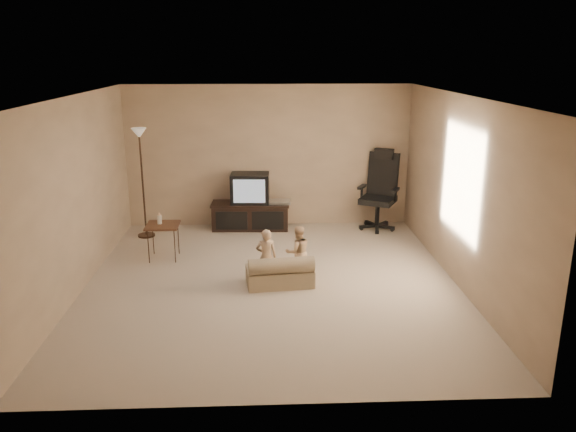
# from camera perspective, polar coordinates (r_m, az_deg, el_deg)

# --- Properties ---
(floor) EXTENTS (5.50, 5.50, 0.00)m
(floor) POSITION_cam_1_polar(r_m,az_deg,el_deg) (7.69, -1.68, -6.81)
(floor) COLOR #B09E8B
(floor) RESTS_ON ground
(room_shell) EXTENTS (5.50, 5.50, 5.50)m
(room_shell) POSITION_cam_1_polar(r_m,az_deg,el_deg) (7.23, -1.78, 4.32)
(room_shell) COLOR silver
(room_shell) RESTS_ON floor
(tv_stand) EXTENTS (1.41, 0.57, 0.99)m
(tv_stand) POSITION_cam_1_polar(r_m,az_deg,el_deg) (9.92, -3.81, 1.03)
(tv_stand) COLOR black
(tv_stand) RESTS_ON floor
(office_chair) EXTENTS (0.87, 0.88, 1.40)m
(office_chair) POSITION_cam_1_polar(r_m,az_deg,el_deg) (10.03, 9.25, 1.55)
(office_chair) COLOR black
(office_chair) RESTS_ON floor
(side_table) EXTENTS (0.49, 0.49, 0.73)m
(side_table) POSITION_cam_1_polar(r_m,az_deg,el_deg) (8.63, -12.65, -0.95)
(side_table) COLOR brown
(side_table) RESTS_ON floor
(floor_lamp) EXTENTS (0.29, 0.29, 1.84)m
(floor_lamp) POSITION_cam_1_polar(r_m,az_deg,el_deg) (9.56, -14.73, 5.68)
(floor_lamp) COLOR #312116
(floor_lamp) RESTS_ON floor
(child_sofa) EXTENTS (0.93, 0.60, 0.43)m
(child_sofa) POSITION_cam_1_polar(r_m,az_deg,el_deg) (7.55, -0.78, -5.84)
(child_sofa) COLOR tan
(child_sofa) RESTS_ON floor
(toddler_left) EXTENTS (0.29, 0.21, 0.77)m
(toddler_left) POSITION_cam_1_polar(r_m,az_deg,el_deg) (7.54, -2.22, -4.16)
(toddler_left) COLOR #D7AF86
(toddler_left) RESTS_ON floor
(toddler_right) EXTENTS (0.40, 0.28, 0.75)m
(toddler_right) POSITION_cam_1_polar(r_m,az_deg,el_deg) (7.75, 1.01, -3.67)
(toddler_right) COLOR #D7AF86
(toddler_right) RESTS_ON floor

